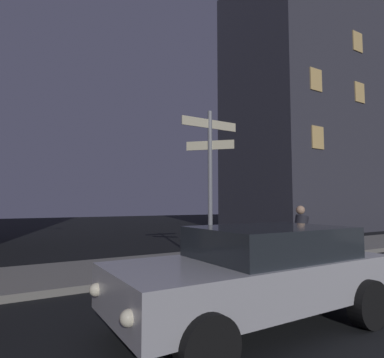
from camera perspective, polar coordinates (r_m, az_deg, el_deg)
sidewalk_kerb at (r=9.41m, az=2.95°, el=-14.07°), size 40.00×2.78×0.14m
signpost at (r=8.71m, az=3.20°, el=1.46°), size 1.74×0.95×4.03m
car_far_trailing at (r=4.74m, az=11.38°, el=-15.57°), size 4.02×1.89×1.33m
cyclist at (r=8.73m, az=18.82°, el=-10.12°), size 1.82×0.35×1.61m
building_right_block at (r=23.78m, az=20.85°, el=10.72°), size 11.67×6.30×15.45m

